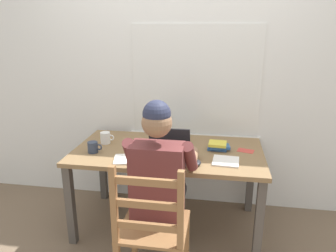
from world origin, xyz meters
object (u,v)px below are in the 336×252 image
object	(u,v)px
coffee_mug_dark	(93,147)
laptop	(167,151)
computer_mouse	(197,163)
landscape_photo_print	(246,151)
desk	(168,159)
wooden_chair	(152,231)
book_stack_side	(218,146)
book_stack_main	(178,137)
seated_person	(160,178)
coffee_mug_white	(106,138)

from	to	relation	value
coffee_mug_dark	laptop	bearing A→B (deg)	-0.79
computer_mouse	laptop	bearing A→B (deg)	156.73
coffee_mug_dark	computer_mouse	bearing A→B (deg)	-7.41
laptop	coffee_mug_dark	xyz separation A→B (m)	(-0.61, 0.01, -0.01)
coffee_mug_dark	landscape_photo_print	xyz separation A→B (m)	(1.21, 0.23, -0.04)
desk	wooden_chair	xyz separation A→B (m)	(0.03, -0.76, -0.16)
book_stack_side	coffee_mug_dark	bearing A→B (deg)	-167.37
laptop	book_stack_main	distance (m)	0.36
seated_person	wooden_chair	distance (m)	0.36
coffee_mug_white	landscape_photo_print	distance (m)	1.19
landscape_photo_print	wooden_chair	bearing A→B (deg)	-110.28
laptop	book_stack_main	world-z (taller)	laptop
laptop	coffee_mug_white	distance (m)	0.62
desk	laptop	world-z (taller)	laptop
book_stack_side	desk	bearing A→B (deg)	-170.89
desk	book_stack_main	world-z (taller)	book_stack_main
book_stack_main	book_stack_side	world-z (taller)	book_stack_main
coffee_mug_dark	book_stack_side	world-z (taller)	coffee_mug_dark
landscape_photo_print	desk	bearing A→B (deg)	-157.72
desk	book_stack_side	distance (m)	0.43
desk	coffee_mug_white	bearing A→B (deg)	173.65
book_stack_side	computer_mouse	bearing A→B (deg)	-114.16
coffee_mug_white	seated_person	bearing A→B (deg)	-42.98
book_stack_side	landscape_photo_print	xyz separation A→B (m)	(0.22, 0.01, -0.03)
seated_person	book_stack_main	size ratio (longest dim) A/B	6.98
wooden_chair	laptop	distance (m)	0.67
seated_person	coffee_mug_dark	xyz separation A→B (m)	(-0.61, 0.33, 0.06)
coffee_mug_white	coffee_mug_dark	size ratio (longest dim) A/B	1.02
coffee_mug_white	landscape_photo_print	world-z (taller)	coffee_mug_white
landscape_photo_print	computer_mouse	bearing A→B (deg)	-122.02
seated_person	coffee_mug_white	bearing A→B (deg)	137.02
laptop	book_stack_main	xyz separation A→B (m)	(0.03, 0.36, -0.01)
seated_person	coffee_mug_white	size ratio (longest dim) A/B	10.37
computer_mouse	coffee_mug_dark	size ratio (longest dim) A/B	0.84
laptop	coffee_mug_white	bearing A→B (deg)	158.63
coffee_mug_white	coffee_mug_dark	xyz separation A→B (m)	(-0.03, -0.22, -0.01)
book_stack_side	landscape_photo_print	size ratio (longest dim) A/B	1.43
coffee_mug_dark	book_stack_side	size ratio (longest dim) A/B	0.64
coffee_mug_white	book_stack_side	bearing A→B (deg)	0.18
landscape_photo_print	seated_person	bearing A→B (deg)	-121.78
coffee_mug_dark	wooden_chair	bearing A→B (deg)	-44.85
desk	wooden_chair	bearing A→B (deg)	-87.98
seated_person	coffee_mug_dark	bearing A→B (deg)	151.89
coffee_mug_white	landscape_photo_print	xyz separation A→B (m)	(1.19, 0.01, -0.05)
wooden_chair	coffee_mug_dark	bearing A→B (deg)	135.15
book_stack_side	landscape_photo_print	world-z (taller)	book_stack_side
book_stack_main	book_stack_side	xyz separation A→B (m)	(0.35, -0.13, -0.01)
laptop	book_stack_side	distance (m)	0.45
desk	coffee_mug_white	size ratio (longest dim) A/B	12.66
wooden_chair	landscape_photo_print	distance (m)	1.06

